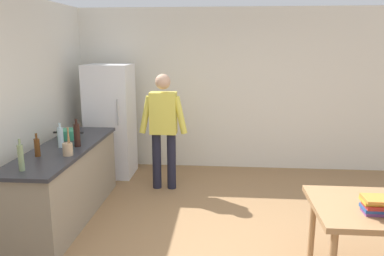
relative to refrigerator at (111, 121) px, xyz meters
name	(u,v)px	position (x,y,z in m)	size (l,w,h in m)	color
wall_back	(229,90)	(1.90, 0.60, 0.45)	(6.40, 0.12, 2.70)	silver
kitchen_counter	(66,182)	(-0.10, -1.60, -0.45)	(0.64, 2.20, 0.90)	gray
refrigerator	(111,121)	(0.00, 0.00, 0.00)	(0.70, 0.67, 1.80)	white
person	(163,124)	(0.95, -0.55, 0.08)	(0.70, 0.22, 1.70)	#1E1E2D
cooking_pot	(68,134)	(-0.20, -1.20, 0.06)	(0.40, 0.28, 0.12)	#2D845B
utensil_jar	(68,149)	(0.10, -1.94, 0.08)	(0.11, 0.11, 0.32)	tan
bottle_water_clear	(61,137)	(-0.12, -1.62, 0.13)	(0.07, 0.07, 0.30)	silver
bottle_vinegar_tall	(21,157)	(-0.14, -2.48, 0.14)	(0.06, 0.06, 0.32)	gray
bottle_wine_dark	(77,135)	(0.06, -1.56, 0.15)	(0.08, 0.08, 0.34)	black
bottle_beer_brown	(37,147)	(-0.22, -2.00, 0.11)	(0.06, 0.06, 0.26)	#5B3314
book_stack	(377,205)	(3.08, -2.86, -0.07)	(0.25, 0.21, 0.15)	#753D7F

